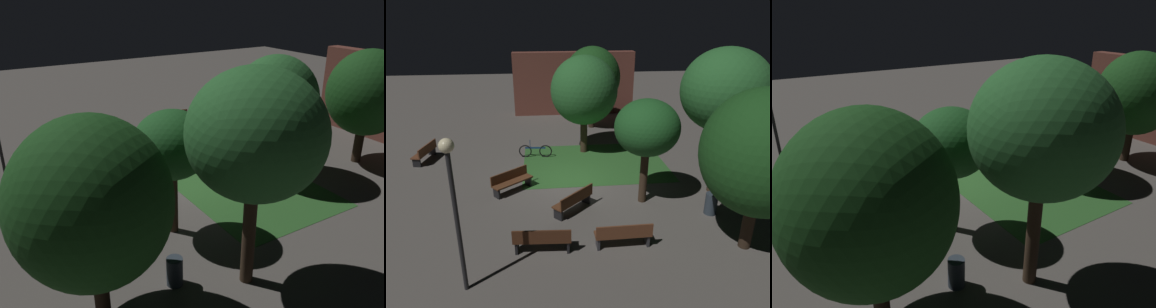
# 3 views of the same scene
# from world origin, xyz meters

# --- Properties ---
(ground_plane) EXTENTS (60.00, 60.00, 0.00)m
(ground_plane) POSITION_xyz_m (0.00, 0.00, 0.00)
(ground_plane) COLOR #56514C
(grass_lawn) EXTENTS (6.93, 5.12, 0.01)m
(grass_lawn) POSITION_xyz_m (1.37, 1.91, 0.01)
(grass_lawn) COLOR #2D6028
(grass_lawn) RESTS_ON ground
(bench_front_left) EXTENTS (1.83, 0.60, 0.88)m
(bench_front_left) POSITION_xyz_m (-1.28, -4.98, 0.48)
(bench_front_left) COLOR #422314
(bench_front_left) RESTS_ON ground
(bench_path_side) EXTENTS (1.80, 0.50, 0.88)m
(bench_path_side) POSITION_xyz_m (1.28, -4.98, 0.48)
(bench_path_side) COLOR brown
(bench_path_side) RESTS_ON ground
(bench_corner) EXTENTS (1.63, 1.60, 0.88)m
(bench_corner) POSITION_xyz_m (-0.06, -2.62, 0.48)
(bench_corner) COLOR #512D19
(bench_corner) RESTS_ON ground
(bench_by_lamp) EXTENTS (1.69, 1.52, 0.88)m
(bench_by_lamp) POSITION_xyz_m (-2.49, -0.69, 0.48)
(bench_by_lamp) COLOR #512D19
(bench_by_lamp) RESTS_ON ground
(bench_front_right) EXTENTS (0.81, 1.86, 0.88)m
(bench_front_right) POSITION_xyz_m (-7.00, 3.07, 0.48)
(bench_front_right) COLOR brown
(bench_front_right) RESTS_ON ground
(tree_back_left) EXTENTS (3.38, 3.38, 5.85)m
(tree_back_left) POSITION_xyz_m (5.82, -1.55, 4.21)
(tree_back_left) COLOR #38281C
(tree_back_left) RESTS_ON ground
(tree_right_canopy) EXTENTS (2.42, 2.42, 4.11)m
(tree_right_canopy) POSITION_xyz_m (2.70, -2.10, 3.02)
(tree_right_canopy) COLOR #38281C
(tree_right_canopy) RESTS_ON ground
(tree_back_right) EXTENTS (3.38, 3.38, 5.06)m
(tree_back_right) POSITION_xyz_m (1.05, 3.51, 3.29)
(tree_back_right) COLOR #38281C
(tree_back_right) RESTS_ON ground
(tree_near_wall) EXTENTS (3.54, 3.54, 5.13)m
(tree_near_wall) POSITION_xyz_m (5.15, -5.36, 3.21)
(tree_near_wall) COLOR #2D2116
(tree_near_wall) RESTS_ON ground
(tree_left_canopy) EXTENTS (3.48, 3.48, 5.08)m
(tree_left_canopy) POSITION_xyz_m (2.08, 7.83, 3.20)
(tree_left_canopy) COLOR #2D2116
(tree_left_canopy) RESTS_ON ground
(lamp_post_plaza_west) EXTENTS (0.36, 0.36, 4.34)m
(lamp_post_plaza_west) POSITION_xyz_m (-3.36, -6.36, 2.97)
(lamp_post_plaza_west) COLOR black
(lamp_post_plaza_west) RESTS_ON ground
(trash_bin) EXTENTS (0.45, 0.45, 0.82)m
(trash_bin) POSITION_xyz_m (4.96, -3.30, 0.41)
(trash_bin) COLOR #2D3842
(trash_bin) RESTS_ON ground
(bicycle) EXTENTS (1.70, 0.25, 0.93)m
(bicycle) POSITION_xyz_m (-1.52, 2.98, 0.34)
(bicycle) COLOR black
(bicycle) RESTS_ON ground
(building_wall_backdrop) EXTENTS (8.56, 0.80, 4.40)m
(building_wall_backdrop) POSITION_xyz_m (1.28, 11.35, 2.20)
(building_wall_backdrop) COLOR brown
(building_wall_backdrop) RESTS_ON ground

